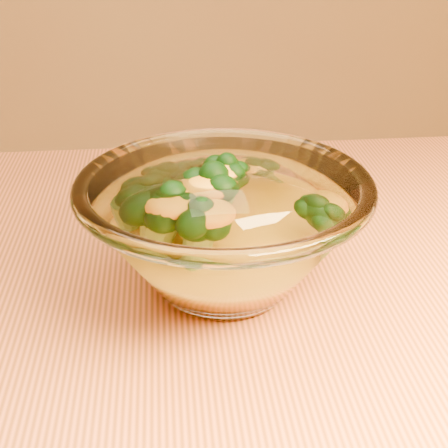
% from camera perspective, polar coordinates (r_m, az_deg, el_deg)
% --- Properties ---
extents(table, '(1.20, 0.80, 0.75)m').
position_cam_1_polar(table, '(0.56, 11.32, -17.22)').
color(table, '#D0693E').
rests_on(table, ground).
extents(glass_bowl, '(0.24, 0.24, 0.10)m').
position_cam_1_polar(glass_bowl, '(0.51, -0.00, -0.51)').
color(glass_bowl, white).
rests_on(glass_bowl, table).
extents(cheese_sauce, '(0.14, 0.14, 0.04)m').
position_cam_1_polar(cheese_sauce, '(0.52, -0.00, -2.66)').
color(cheese_sauce, gold).
rests_on(cheese_sauce, glass_bowl).
extents(broccoli_heap, '(0.17, 0.13, 0.07)m').
position_cam_1_polar(broccoli_heap, '(0.51, -1.79, 1.68)').
color(broccoli_heap, black).
rests_on(broccoli_heap, cheese_sauce).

